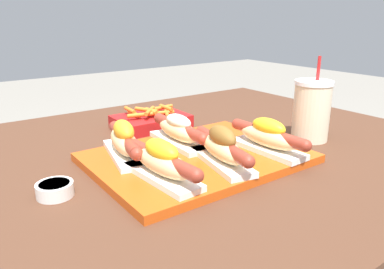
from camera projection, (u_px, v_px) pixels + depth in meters
The scene contains 9 objects.
serving_tray at pixel (197, 158), 0.83m from camera, with size 0.45×0.34×0.02m.
hot_dog_0 at pixel (162, 162), 0.69m from camera, with size 0.07×0.22×0.08m.
hot_dog_1 at pixel (222, 147), 0.76m from camera, with size 0.10×0.22×0.08m.
hot_dog_2 at pixel (268, 137), 0.83m from camera, with size 0.06×0.23×0.08m.
hot_dog_3 at pixel (125, 141), 0.80m from camera, with size 0.10×0.22×0.08m.
hot_dog_4 at pixel (179, 131), 0.88m from camera, with size 0.07×0.22×0.07m.
sauce_bowl at pixel (55, 189), 0.67m from camera, with size 0.07×0.07×0.03m.
drink_cup at pixel (311, 110), 0.96m from camera, with size 0.10×0.10×0.21m.
fries_basket at pixel (151, 121), 1.08m from camera, with size 0.20×0.14×0.06m.
Camera 1 is at (-0.50, -0.70, 1.04)m, focal length 35.00 mm.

